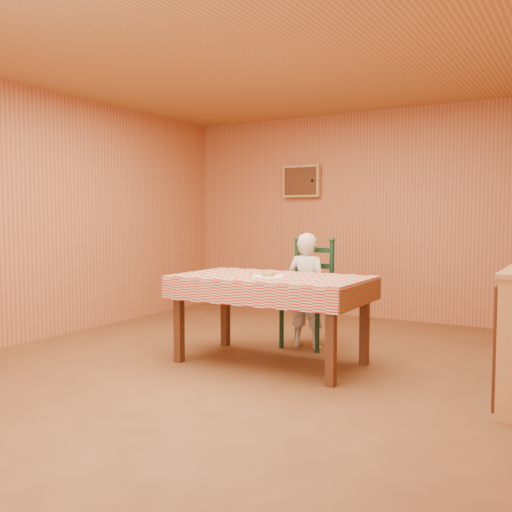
{
  "coord_description": "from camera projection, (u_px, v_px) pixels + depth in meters",
  "views": [
    {
      "loc": [
        2.42,
        -3.94,
        1.29
      ],
      "look_at": [
        0.0,
        0.2,
        0.95
      ],
      "focal_mm": 40.0,
      "sensor_mm": 36.0,
      "label": 1
    }
  ],
  "objects": [
    {
      "name": "ladder_chair",
      "position": [
        309.0,
        295.0,
        5.63
      ],
      "size": [
        0.44,
        0.4,
        1.08
      ],
      "color": "black",
      "rests_on": "ground"
    },
    {
      "name": "napkin",
      "position": [
        268.0,
        276.0,
        4.89
      ],
      "size": [
        0.34,
        0.34,
        0.0
      ],
      "primitive_type": "cube",
      "rotation": [
        0.0,
        0.0,
        0.37
      ],
      "color": "white",
      "rests_on": "dining_table"
    },
    {
      "name": "seated_child",
      "position": [
        307.0,
        290.0,
        5.58
      ],
      "size": [
        0.41,
        0.27,
        1.12
      ],
      "primitive_type": "imported",
      "rotation": [
        0.0,
        0.0,
        3.14
      ],
      "color": "silver",
      "rests_on": "ground"
    },
    {
      "name": "ground",
      "position": [
        244.0,
        372.0,
        4.71
      ],
      "size": [
        6.0,
        6.0,
        0.0
      ],
      "primitive_type": "plane",
      "color": "brown",
      "rests_on": "ground"
    },
    {
      "name": "donut",
      "position": [
        268.0,
        274.0,
        4.89
      ],
      "size": [
        0.15,
        0.15,
        0.04
      ],
      "primitive_type": "torus",
      "rotation": [
        0.0,
        0.0,
        0.24
      ],
      "color": "#C38546",
      "rests_on": "napkin"
    },
    {
      "name": "dining_table",
      "position": [
        271.0,
        285.0,
        4.94
      ],
      "size": [
        1.66,
        0.96,
        0.77
      ],
      "color": "#522B16",
      "rests_on": "ground"
    },
    {
      "name": "cabin_walls",
      "position": [
        275.0,
        155.0,
        5.04
      ],
      "size": [
        5.1,
        6.05,
        2.65
      ],
      "color": "#C27446",
      "rests_on": "ground"
    }
  ]
}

